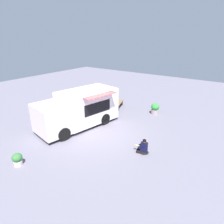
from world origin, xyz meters
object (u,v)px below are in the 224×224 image
(food_truck, at_px, (79,110))
(planter_flowering_near, at_px, (17,159))
(planter_flowering_far, at_px, (155,109))
(person_customer, at_px, (143,148))
(plaza_bench, at_px, (119,104))

(food_truck, height_order, planter_flowering_near, food_truck)
(planter_flowering_near, relative_size, planter_flowering_far, 0.72)
(person_customer, xyz_separation_m, plaza_bench, (-4.96, -4.81, 0.05))
(food_truck, relative_size, planter_flowering_near, 9.23)
(planter_flowering_near, xyz_separation_m, plaza_bench, (-9.34, -0.47, 0.03))
(food_truck, height_order, person_customer, food_truck)
(food_truck, distance_m, person_customer, 5.08)
(plaza_bench, bearing_deg, food_truck, -2.28)
(planter_flowering_far, bearing_deg, person_customer, 17.83)
(person_customer, distance_m, planter_flowering_far, 5.67)
(planter_flowering_far, height_order, plaza_bench, planter_flowering_far)
(person_customer, xyz_separation_m, planter_flowering_far, (-5.40, -1.74, 0.14))
(food_truck, relative_size, planter_flowering_far, 6.62)
(planter_flowering_far, bearing_deg, planter_flowering_near, -14.92)
(plaza_bench, bearing_deg, planter_flowering_near, 2.90)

